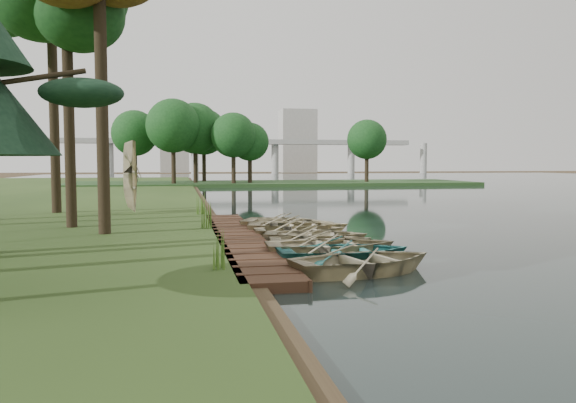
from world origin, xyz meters
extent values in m
plane|color=#3D2F1D|center=(0.00, 0.00, 0.00)|extent=(300.00, 300.00, 0.00)
cube|color=#382215|center=(-1.60, 0.00, 0.15)|extent=(1.60, 16.00, 0.30)
cube|color=#24421D|center=(8.00, 50.00, 0.23)|extent=(50.00, 14.00, 0.45)
cylinder|color=black|center=(-15.33, 50.00, 2.85)|extent=(0.50, 0.50, 4.80)
sphere|color=#164318|center=(-15.33, 50.00, 6.45)|extent=(5.60, 5.60, 5.60)
cylinder|color=black|center=(-8.67, 50.00, 2.85)|extent=(0.50, 0.50, 4.80)
sphere|color=#164318|center=(-8.67, 50.00, 6.45)|extent=(5.60, 5.60, 5.60)
cylinder|color=black|center=(-2.00, 50.00, 2.85)|extent=(0.50, 0.50, 4.80)
sphere|color=#164318|center=(-2.00, 50.00, 6.45)|extent=(5.60, 5.60, 5.60)
cylinder|color=black|center=(4.67, 50.00, 2.85)|extent=(0.50, 0.50, 4.80)
sphere|color=#164318|center=(4.67, 50.00, 6.45)|extent=(5.60, 5.60, 5.60)
cylinder|color=black|center=(11.33, 50.00, 2.85)|extent=(0.50, 0.50, 4.80)
sphere|color=#164318|center=(11.33, 50.00, 6.45)|extent=(5.60, 5.60, 5.60)
cylinder|color=black|center=(18.00, 50.00, 2.85)|extent=(0.50, 0.50, 4.80)
sphere|color=#164318|center=(18.00, 50.00, 6.45)|extent=(5.60, 5.60, 5.60)
cylinder|color=black|center=(24.67, 50.00, 2.85)|extent=(0.50, 0.50, 4.80)
sphere|color=#164318|center=(24.67, 50.00, 6.45)|extent=(5.60, 5.60, 5.60)
cube|color=#A5A5A0|center=(10.00, 120.00, 8.00)|extent=(90.00, 4.00, 1.20)
cylinder|color=#A5A5A0|center=(-20.00, 120.00, 4.00)|extent=(1.80, 1.80, 8.00)
cylinder|color=#A5A5A0|center=(0.00, 120.00, 4.00)|extent=(1.80, 1.80, 8.00)
cylinder|color=#A5A5A0|center=(20.00, 120.00, 4.00)|extent=(1.80, 1.80, 8.00)
cylinder|color=#A5A5A0|center=(40.00, 120.00, 4.00)|extent=(1.80, 1.80, 8.00)
cylinder|color=#A5A5A0|center=(60.00, 120.00, 4.00)|extent=(1.80, 1.80, 8.00)
cube|color=#A5A5A0|center=(30.00, 140.00, 9.00)|extent=(10.00, 8.00, 18.00)
cube|color=#A5A5A0|center=(-5.00, 145.00, 6.00)|extent=(8.00, 8.00, 12.00)
imported|color=#BFB18A|center=(1.01, -6.19, 0.46)|extent=(4.43, 3.58, 0.81)
imported|color=#2B7774|center=(0.94, -4.61, 0.45)|extent=(3.82, 2.74, 0.79)
imported|color=#BFB18A|center=(0.86, -3.51, 0.46)|extent=(4.09, 3.00, 0.82)
imported|color=#BFB18A|center=(0.89, -2.03, 0.40)|extent=(3.67, 2.83, 0.70)
imported|color=#BFB18A|center=(1.01, -0.87, 0.42)|extent=(4.15, 3.43, 0.74)
imported|color=#BFB18A|center=(0.81, 0.77, 0.41)|extent=(3.51, 2.54, 0.72)
imported|color=#BFB18A|center=(0.92, 1.73, 0.46)|extent=(4.43, 3.53, 0.82)
imported|color=#BFB18A|center=(0.75, 3.02, 0.45)|extent=(4.65, 4.05, 0.80)
imported|color=#BFB18A|center=(0.82, 4.71, 0.38)|extent=(3.81, 3.37, 0.65)
imported|color=#BFB18A|center=(-6.00, 10.04, 0.68)|extent=(3.86, 2.86, 0.77)
cylinder|color=black|center=(-6.33, 1.40, 5.25)|extent=(0.44, 0.44, 9.89)
cylinder|color=black|center=(-7.90, 3.82, 4.73)|extent=(0.42, 0.42, 8.87)
ellipsoid|color=#164318|center=(-7.90, 3.82, 9.17)|extent=(4.44, 4.44, 3.77)
cylinder|color=black|center=(-9.90, 10.85, 6.16)|extent=(0.47, 0.47, 11.72)
cone|color=#3F661E|center=(-2.60, -6.09, 0.74)|extent=(0.60, 0.60, 0.89)
cone|color=#3F661E|center=(-2.65, 2.38, 0.83)|extent=(0.60, 0.60, 1.07)
cone|color=#3F661E|center=(-2.60, 3.54, 0.75)|extent=(0.60, 0.60, 0.91)
cone|color=#3F661E|center=(-2.60, 8.40, 0.85)|extent=(0.60, 0.60, 1.11)
camera|label=1|loc=(-3.62, -19.77, 2.89)|focal=35.00mm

